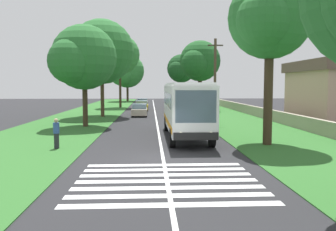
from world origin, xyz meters
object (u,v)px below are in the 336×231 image
Objects in this scene: roadside_tree_left_3 at (82,59)px; trailing_car_0 at (140,110)px; roadside_tree_right_3 at (180,70)px; pedestrian at (56,133)px; coach_bus at (186,106)px; trailing_car_1 at (142,106)px; roadside_tree_left_2 at (126,72)px; utility_pole at (215,80)px; roadside_tree_left_1 at (119,55)px; roadside_tree_right_0 at (267,21)px; roadside_tree_left_0 at (100,54)px; trailing_car_2 at (143,103)px; roadside_tree_right_1 at (199,62)px.

trailing_car_0 is at bearing -22.88° from roadside_tree_left_3.
roadside_tree_right_3 reaches higher than pedestrian.
coach_bus is 54.17m from roadside_tree_right_3.
trailing_car_1 is 29.20m from roadside_tree_right_3.
utility_pole is (-47.21, -11.26, -2.49)m from roadside_tree_left_2.
pedestrian is (-30.58, 4.06, 0.24)m from trailing_car_1.
roadside_tree_left_1 reaches higher than trailing_car_1.
roadside_tree_right_0 is at bearing -161.92° from roadside_tree_left_1.
coach_bus reaches higher than trailing_car_1.
roadside_tree_left_1 reaches higher than roadside_tree_right_3.
pedestrian is at bearing -179.93° from roadside_tree_left_2.
trailing_car_1 is 12.57m from roadside_tree_left_0.
trailing_car_0 is 38.81m from roadside_tree_left_2.
trailing_car_2 is 0.44× the size of roadside_tree_right_1.
roadside_tree_left_1 is at bearing 23.69° from utility_pole.
trailing_car_2 is 13.38m from roadside_tree_right_1.
roadside_tree_right_1 is at bearing -21.87° from pedestrian.
roadside_tree_right_0 is 5.89× the size of pedestrian.
roadside_tree_left_0 is 16.54m from roadside_tree_left_1.
roadside_tree_right_3 is (27.42, -7.80, 6.36)m from trailing_car_1.
roadside_tree_right_0 is (-9.87, -12.65, 1.55)m from roadside_tree_left_3.
roadside_tree_left_0 is 1.25× the size of roadside_tree_left_3.
coach_bus is 0.97× the size of roadside_tree_left_1.
roadside_tree_left_2 is 1.35× the size of utility_pole.
trailing_car_1 is 31.44m from roadside_tree_right_0.
roadside_tree_right_3 reaches higher than trailing_car_1.
roadside_tree_right_0 is (-36.25, -11.83, -0.93)m from roadside_tree_left_1.
roadside_tree_left_1 is at bearing 29.55° from trailing_car_1.
trailing_car_2 is (34.61, 3.70, -1.48)m from coach_bus.
roadside_tree_left_0 is 1.10× the size of roadside_tree_right_0.
roadside_tree_left_1 is 6.82× the size of pedestrian.
roadside_tree_left_0 is 6.45× the size of pedestrian.
utility_pole is at bearing -166.59° from roadside_tree_left_2.
roadside_tree_left_3 is 23.11m from roadside_tree_right_1.
coach_bus is 2.60× the size of trailing_car_0.
utility_pole is (8.22, -3.50, 1.91)m from coach_bus.
pedestrian is (-38.81, 3.98, 0.24)m from trailing_car_2.
trailing_car_0 is at bearing 179.65° from trailing_car_1.
coach_bus reaches higher than trailing_car_2.
roadside_tree_left_2 is at bearing 82.18° from roadside_tree_right_3.
roadside_tree_left_2 reaches higher than roadside_tree_right_3.
roadside_tree_left_2 is 48.60m from utility_pole.
roadside_tree_left_1 reaches higher than roadside_tree_right_1.
trailing_car_0 is 17.32m from trailing_car_2.
trailing_car_2 is at bearing 15.27° from utility_pole.
trailing_car_0 is 0.42× the size of roadside_tree_right_3.
pedestrian is (-37.19, 0.31, -7.38)m from roadside_tree_left_1.
roadside_tree_left_2 is (38.92, -0.26, -0.54)m from roadside_tree_left_0.
roadside_tree_right_3 is at bearing 0.50° from roadside_tree_right_1.
roadside_tree_right_3 is at bearing -18.11° from roadside_tree_left_0.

